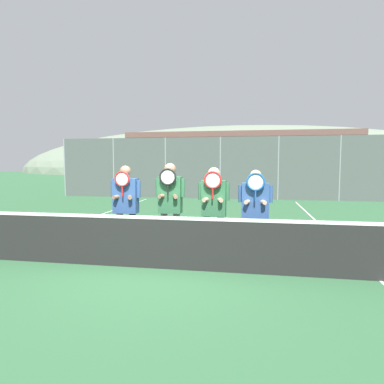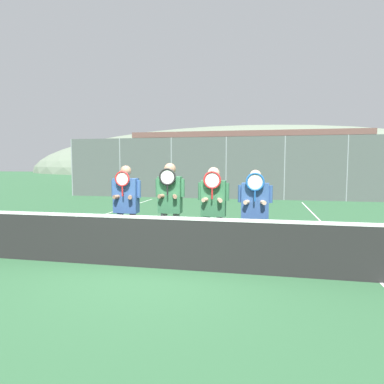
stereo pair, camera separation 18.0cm
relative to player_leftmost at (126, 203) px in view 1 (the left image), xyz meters
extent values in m
plane|color=#2D5B38|center=(0.77, -0.68, -1.06)|extent=(120.00, 120.00, 0.00)
ellipsoid|color=slate|center=(0.77, 61.60, -1.06)|extent=(90.38, 50.21, 17.57)
cube|color=tan|center=(1.53, 18.26, 0.69)|extent=(14.58, 5.00, 3.52)
cube|color=brown|center=(1.53, 18.26, 2.63)|extent=(15.08, 5.50, 0.36)
cylinder|color=gray|center=(-7.92, 11.22, 0.52)|extent=(0.06, 0.06, 3.17)
cylinder|color=gray|center=(-5.02, 11.22, 0.52)|extent=(0.06, 0.06, 3.17)
cylinder|color=gray|center=(-2.13, 11.22, 0.52)|extent=(0.06, 0.06, 3.17)
cylinder|color=gray|center=(0.77, 11.22, 0.52)|extent=(0.06, 0.06, 3.17)
cylinder|color=gray|center=(3.66, 11.22, 0.52)|extent=(0.06, 0.06, 3.17)
cylinder|color=gray|center=(6.56, 11.22, 0.52)|extent=(0.06, 0.06, 3.17)
cube|color=#4C5451|center=(0.77, 11.22, 0.52)|extent=(17.38, 0.02, 3.17)
cube|color=black|center=(0.77, -0.68, -0.63)|extent=(9.68, 0.02, 0.88)
cube|color=white|center=(0.77, -0.68, -0.17)|extent=(9.68, 0.03, 0.06)
cube|color=white|center=(-2.90, 2.32, -1.06)|extent=(0.05, 16.00, 0.01)
cube|color=white|center=(4.44, 2.32, -1.06)|extent=(0.05, 16.00, 0.01)
cylinder|color=black|center=(-0.13, 0.01, -0.64)|extent=(0.13, 0.13, 0.86)
cylinder|color=black|center=(0.13, 0.01, -0.64)|extent=(0.13, 0.13, 0.86)
cube|color=#335693|center=(0.00, 0.01, 0.13)|extent=(0.47, 0.22, 0.68)
sphere|color=#997056|center=(0.00, 0.01, 0.62)|extent=(0.21, 0.21, 0.21)
cylinder|color=#335693|center=(-0.26, 0.01, 0.27)|extent=(0.08, 0.08, 0.33)
cylinder|color=#335693|center=(0.26, 0.01, 0.27)|extent=(0.08, 0.08, 0.33)
cylinder|color=#997056|center=(-0.12, -0.08, 0.12)|extent=(0.16, 0.27, 0.08)
cylinder|color=#997056|center=(0.12, -0.08, 0.12)|extent=(0.16, 0.27, 0.08)
cylinder|color=red|center=(0.00, -0.17, 0.24)|extent=(0.03, 0.03, 0.20)
torus|color=red|center=(0.00, -0.17, 0.47)|extent=(0.30, 0.03, 0.30)
cylinder|color=silver|center=(0.00, -0.17, 0.47)|extent=(0.25, 0.00, 0.25)
cylinder|color=white|center=(0.77, 0.02, -0.62)|extent=(0.13, 0.13, 0.88)
cylinder|color=white|center=(1.01, 0.02, -0.62)|extent=(0.13, 0.13, 0.88)
cube|color=#337047|center=(0.89, 0.02, 0.17)|extent=(0.44, 0.22, 0.70)
sphere|color=#997056|center=(0.89, 0.02, 0.66)|extent=(0.23, 0.23, 0.23)
cylinder|color=#337047|center=(0.65, 0.02, 0.30)|extent=(0.08, 0.08, 0.34)
cylinder|color=#337047|center=(1.14, 0.02, 0.30)|extent=(0.08, 0.08, 0.34)
cylinder|color=#997056|center=(0.78, -0.07, 0.15)|extent=(0.16, 0.27, 0.08)
cylinder|color=#997056|center=(1.00, -0.07, 0.15)|extent=(0.16, 0.27, 0.08)
cylinder|color=black|center=(0.89, -0.16, 0.27)|extent=(0.03, 0.03, 0.20)
torus|color=black|center=(0.89, -0.16, 0.52)|extent=(0.33, 0.03, 0.33)
cylinder|color=silver|center=(0.89, -0.16, 0.52)|extent=(0.27, 0.00, 0.27)
cylinder|color=#232838|center=(1.61, 0.02, -0.64)|extent=(0.13, 0.13, 0.84)
cylinder|color=#232838|center=(1.85, 0.02, -0.64)|extent=(0.13, 0.13, 0.84)
cube|color=#337047|center=(1.73, 0.02, 0.11)|extent=(0.45, 0.22, 0.67)
sphere|color=tan|center=(1.73, 0.02, 0.58)|extent=(0.23, 0.23, 0.23)
cylinder|color=#337047|center=(1.48, 0.02, 0.24)|extent=(0.08, 0.08, 0.33)
cylinder|color=#337047|center=(1.98, 0.02, 0.24)|extent=(0.08, 0.08, 0.33)
cylinder|color=tan|center=(1.62, -0.07, 0.10)|extent=(0.16, 0.27, 0.08)
cylinder|color=tan|center=(1.84, -0.07, 0.10)|extent=(0.16, 0.27, 0.08)
cylinder|color=red|center=(1.73, -0.16, 0.22)|extent=(0.03, 0.03, 0.20)
torus|color=red|center=(1.73, -0.16, 0.47)|extent=(0.33, 0.03, 0.33)
cylinder|color=silver|center=(1.73, -0.16, 0.47)|extent=(0.27, 0.00, 0.27)
cylinder|color=#56565B|center=(2.36, 0.06, -0.65)|extent=(0.13, 0.13, 0.82)
cylinder|color=#56565B|center=(2.63, 0.06, -0.65)|extent=(0.13, 0.13, 0.82)
cube|color=#335693|center=(2.49, 0.06, 0.08)|extent=(0.49, 0.22, 0.65)
sphere|color=#DBB293|center=(2.49, 0.06, 0.54)|extent=(0.21, 0.21, 0.21)
cylinder|color=#335693|center=(2.22, 0.06, 0.21)|extent=(0.08, 0.08, 0.32)
cylinder|color=#335693|center=(2.77, 0.06, 0.21)|extent=(0.08, 0.08, 0.32)
cylinder|color=#DBB293|center=(2.37, -0.03, 0.07)|extent=(0.16, 0.27, 0.08)
cylinder|color=#DBB293|center=(2.62, -0.03, 0.07)|extent=(0.16, 0.27, 0.08)
cylinder|color=#1E5BAD|center=(2.49, -0.12, 0.19)|extent=(0.03, 0.03, 0.20)
torus|color=#1E5BAD|center=(2.49, -0.12, 0.44)|extent=(0.33, 0.04, 0.33)
cylinder|color=silver|center=(2.49, -0.12, 0.44)|extent=(0.27, 0.00, 0.27)
cube|color=#B2B7BC|center=(-4.27, 13.98, -0.39)|extent=(4.16, 1.77, 0.75)
cube|color=#2D3842|center=(-4.27, 13.98, 0.29)|extent=(2.29, 1.63, 0.61)
cylinder|color=black|center=(-2.91, 13.08, -0.76)|extent=(0.60, 0.16, 0.60)
cylinder|color=black|center=(-2.91, 14.89, -0.76)|extent=(0.60, 0.16, 0.60)
cylinder|color=black|center=(-5.62, 13.08, -0.76)|extent=(0.60, 0.16, 0.60)
cylinder|color=black|center=(-5.62, 14.89, -0.76)|extent=(0.60, 0.16, 0.60)
cube|color=#B2B7BC|center=(0.76, 14.13, -0.36)|extent=(4.46, 1.85, 0.80)
cube|color=#2D3842|center=(0.76, 14.13, 0.36)|extent=(2.45, 1.70, 0.65)
cylinder|color=black|center=(2.21, 13.19, -0.76)|extent=(0.60, 0.16, 0.60)
cylinder|color=black|center=(2.21, 15.08, -0.76)|extent=(0.60, 0.16, 0.60)
cylinder|color=black|center=(-0.69, 13.19, -0.76)|extent=(0.60, 0.16, 0.60)
cylinder|color=black|center=(-0.69, 15.08, -0.76)|extent=(0.60, 0.16, 0.60)
cube|color=#B2B7BC|center=(5.93, 14.34, -0.38)|extent=(4.44, 1.77, 0.77)
cube|color=#2D3842|center=(5.93, 14.34, 0.33)|extent=(2.44, 1.62, 0.63)
cylinder|color=black|center=(7.37, 13.44, -0.76)|extent=(0.60, 0.16, 0.60)
cylinder|color=black|center=(7.37, 15.24, -0.76)|extent=(0.60, 0.16, 0.60)
cylinder|color=black|center=(4.49, 13.44, -0.76)|extent=(0.60, 0.16, 0.60)
cylinder|color=black|center=(4.49, 15.24, -0.76)|extent=(0.60, 0.16, 0.60)
cylinder|color=black|center=(9.67, 15.04, -0.76)|extent=(0.60, 0.16, 0.60)
camera|label=1|loc=(2.45, -6.31, 0.77)|focal=32.00mm
camera|label=2|loc=(2.63, -6.28, 0.77)|focal=32.00mm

